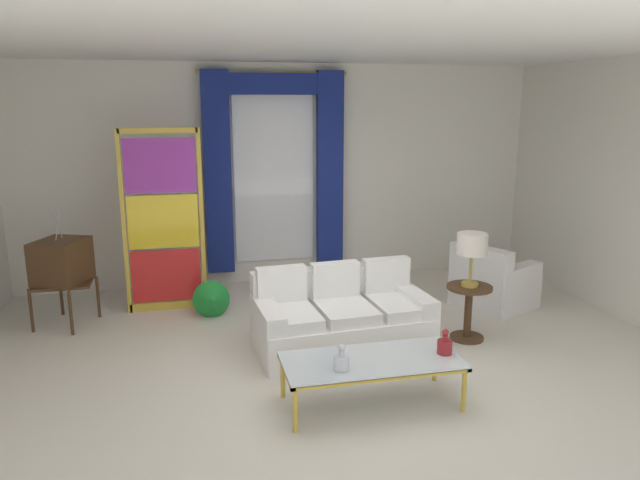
{
  "coord_description": "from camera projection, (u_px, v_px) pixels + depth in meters",
  "views": [
    {
      "loc": [
        -1.35,
        -5.17,
        2.51
      ],
      "look_at": [
        0.05,
        0.9,
        1.05
      ],
      "focal_mm": 33.56,
      "sensor_mm": 36.0,
      "label": 1
    }
  ],
  "objects": [
    {
      "name": "ground_plane",
      "position": [
        336.0,
        367.0,
        5.78
      ],
      "size": [
        16.0,
        16.0,
        0.0
      ],
      "primitive_type": "plane",
      "color": "silver"
    },
    {
      "name": "wall_rear",
      "position": [
        282.0,
        174.0,
        8.34
      ],
      "size": [
        8.0,
        0.12,
        3.0
      ],
      "primitive_type": "cube",
      "color": "white",
      "rests_on": "ground"
    },
    {
      "name": "wall_right",
      "position": [
        634.0,
        191.0,
        6.81
      ],
      "size": [
        0.12,
        7.0,
        3.0
      ],
      "primitive_type": "cube",
      "color": "white",
      "rests_on": "ground"
    },
    {
      "name": "ceiling_slab",
      "position": [
        317.0,
        47.0,
        5.84
      ],
      "size": [
        8.0,
        7.6,
        0.04
      ],
      "primitive_type": "cube",
      "color": "white"
    },
    {
      "name": "curtained_window",
      "position": [
        275.0,
        158.0,
        8.1
      ],
      "size": [
        2.0,
        0.17,
        2.7
      ],
      "color": "white",
      "rests_on": "ground"
    },
    {
      "name": "couch_white_long",
      "position": [
        340.0,
        318.0,
        6.19
      ],
      "size": [
        1.82,
        1.04,
        0.86
      ],
      "color": "white",
      "rests_on": "ground"
    },
    {
      "name": "coffee_table",
      "position": [
        372.0,
        363.0,
        4.98
      ],
      "size": [
        1.49,
        0.66,
        0.41
      ],
      "color": "silver",
      "rests_on": "ground"
    },
    {
      "name": "bottle_blue_decanter",
      "position": [
        445.0,
        345.0,
        5.07
      ],
      "size": [
        0.13,
        0.13,
        0.22
      ],
      "color": "maroon",
      "rests_on": "coffee_table"
    },
    {
      "name": "bottle_crystal_tall",
      "position": [
        342.0,
        361.0,
        4.76
      ],
      "size": [
        0.13,
        0.13,
        0.22
      ],
      "color": "silver",
      "rests_on": "coffee_table"
    },
    {
      "name": "vintage_tv",
      "position": [
        61.0,
        263.0,
        6.7
      ],
      "size": [
        0.7,
        0.74,
        1.35
      ],
      "color": "#472D19",
      "rests_on": "ground"
    },
    {
      "name": "armchair_white",
      "position": [
        492.0,
        284.0,
        7.4
      ],
      "size": [
        1.08,
        1.07,
        0.8
      ],
      "color": "white",
      "rests_on": "ground"
    },
    {
      "name": "stained_glass_divider",
      "position": [
        164.0,
        225.0,
        7.12
      ],
      "size": [
        0.95,
        0.05,
        2.2
      ],
      "color": "gold",
      "rests_on": "ground"
    },
    {
      "name": "peacock_figurine",
      "position": [
        212.0,
        301.0,
        6.99
      ],
      "size": [
        0.44,
        0.6,
        0.5
      ],
      "color": "beige",
      "rests_on": "ground"
    },
    {
      "name": "round_side_table",
      "position": [
        468.0,
        307.0,
        6.37
      ],
      "size": [
        0.48,
        0.48,
        0.59
      ],
      "color": "#472D19",
      "rests_on": "ground"
    },
    {
      "name": "table_lamp_brass",
      "position": [
        472.0,
        246.0,
        6.22
      ],
      "size": [
        0.32,
        0.32,
        0.57
      ],
      "color": "#B29338",
      "rests_on": "round_side_table"
    }
  ]
}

